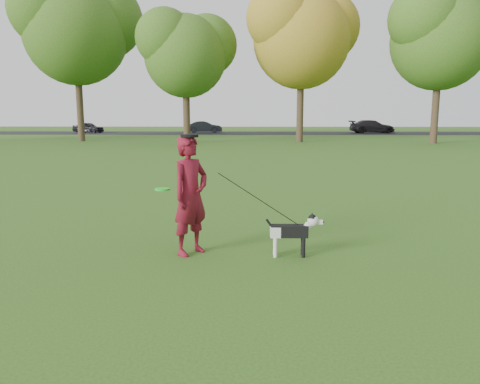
{
  "coord_description": "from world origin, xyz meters",
  "views": [
    {
      "loc": [
        0.38,
        -7.44,
        2.19
      ],
      "look_at": [
        0.24,
        -0.28,
        0.95
      ],
      "focal_mm": 35.0,
      "sensor_mm": 36.0,
      "label": 1
    }
  ],
  "objects_px": {
    "dog": "(294,230)",
    "car_mid": "(205,127)",
    "man": "(190,195)",
    "car_right": "(372,127)",
    "car_left": "(88,127)"
  },
  "relations": [
    {
      "from": "car_left",
      "to": "car_right",
      "type": "bearing_deg",
      "value": -74.07
    },
    {
      "from": "man",
      "to": "car_left",
      "type": "height_order",
      "value": "man"
    },
    {
      "from": "dog",
      "to": "car_right",
      "type": "relative_size",
      "value": 0.2
    },
    {
      "from": "man",
      "to": "car_right",
      "type": "bearing_deg",
      "value": 20.67
    },
    {
      "from": "dog",
      "to": "car_right",
      "type": "height_order",
      "value": "car_right"
    },
    {
      "from": "dog",
      "to": "car_right",
      "type": "xyz_separation_m",
      "value": [
        11.62,
        40.54,
        0.25
      ]
    },
    {
      "from": "car_mid",
      "to": "car_right",
      "type": "distance_m",
      "value": 16.81
    },
    {
      "from": "man",
      "to": "dog",
      "type": "xyz_separation_m",
      "value": [
        1.58,
        -0.12,
        -0.51
      ]
    },
    {
      "from": "man",
      "to": "car_mid",
      "type": "height_order",
      "value": "man"
    },
    {
      "from": "car_right",
      "to": "car_left",
      "type": "bearing_deg",
      "value": 86.24
    },
    {
      "from": "dog",
      "to": "car_mid",
      "type": "bearing_deg",
      "value": 97.3
    },
    {
      "from": "car_left",
      "to": "car_right",
      "type": "xyz_separation_m",
      "value": [
        28.64,
        0.0,
        0.11
      ]
    },
    {
      "from": "man",
      "to": "car_right",
      "type": "distance_m",
      "value": 42.52
    },
    {
      "from": "dog",
      "to": "car_mid",
      "type": "xyz_separation_m",
      "value": [
        -5.19,
        40.54,
        0.19
      ]
    },
    {
      "from": "car_mid",
      "to": "car_left",
      "type": "bearing_deg",
      "value": 86.34
    }
  ]
}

